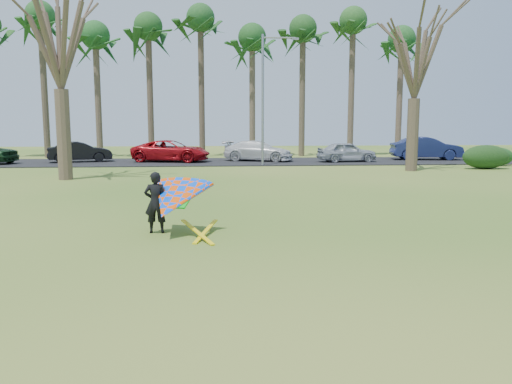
{
  "coord_description": "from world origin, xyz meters",
  "views": [
    {
      "loc": [
        -0.88,
        -9.08,
        2.63
      ],
      "look_at": [
        0.0,
        2.0,
        1.1
      ],
      "focal_mm": 35.0,
      "sensor_mm": 36.0,
      "label": 1
    }
  ],
  "objects": [
    {
      "name": "ground",
      "position": [
        0.0,
        0.0,
        0.0
      ],
      "size": [
        100.0,
        100.0,
        0.0
      ],
      "primitive_type": "plane",
      "color": "#1E5613",
      "rests_on": "ground"
    },
    {
      "name": "parking_strip",
      "position": [
        0.0,
        25.0,
        0.03
      ],
      "size": [
        46.0,
        7.0,
        0.06
      ],
      "primitive_type": "cube",
      "color": "black",
      "rests_on": "ground"
    },
    {
      "name": "palm_2",
      "position": [
        -14.0,
        31.0,
        10.52
      ],
      "size": [
        4.84,
        4.84,
        12.24
      ],
      "color": "#46392A",
      "rests_on": "ground"
    },
    {
      "name": "palm_3",
      "position": [
        -10.0,
        31.0,
        9.17
      ],
      "size": [
        4.84,
        4.84,
        10.84
      ],
      "color": "brown",
      "rests_on": "ground"
    },
    {
      "name": "palm_4",
      "position": [
        -6.0,
        31.0,
        9.85
      ],
      "size": [
        4.84,
        4.84,
        11.54
      ],
      "color": "#453829",
      "rests_on": "ground"
    },
    {
      "name": "palm_5",
      "position": [
        -2.0,
        31.0,
        10.52
      ],
      "size": [
        4.84,
        4.84,
        12.24
      ],
      "color": "#47382A",
      "rests_on": "ground"
    },
    {
      "name": "palm_6",
      "position": [
        2.0,
        31.0,
        9.17
      ],
      "size": [
        4.84,
        4.84,
        10.84
      ],
      "color": "brown",
      "rests_on": "ground"
    },
    {
      "name": "palm_7",
      "position": [
        6.0,
        31.0,
        9.85
      ],
      "size": [
        4.84,
        4.84,
        11.54
      ],
      "color": "#483B2B",
      "rests_on": "ground"
    },
    {
      "name": "palm_8",
      "position": [
        10.0,
        31.0,
        10.52
      ],
      "size": [
        4.84,
        4.84,
        12.24
      ],
      "color": "#47392B",
      "rests_on": "ground"
    },
    {
      "name": "palm_9",
      "position": [
        14.0,
        31.0,
        9.17
      ],
      "size": [
        4.84,
        4.84,
        10.84
      ],
      "color": "#4F3D2F",
      "rests_on": "ground"
    },
    {
      "name": "bare_tree_left",
      "position": [
        -8.0,
        15.0,
        6.92
      ],
      "size": [
        6.6,
        6.6,
        9.7
      ],
      "color": "brown",
      "rests_on": "ground"
    },
    {
      "name": "bare_tree_right",
      "position": [
        10.0,
        18.0,
        6.57
      ],
      "size": [
        6.27,
        6.27,
        9.21
      ],
      "color": "#47382A",
      "rests_on": "ground"
    },
    {
      "name": "streetlight",
      "position": [
        2.16,
        22.0,
        4.46
      ],
      "size": [
        2.28,
        0.18,
        8.0
      ],
      "color": "gray",
      "rests_on": "ground"
    },
    {
      "name": "hedge_near",
      "position": [
        14.75,
        18.75,
        0.7
      ],
      "size": [
        2.79,
        1.26,
        1.4
      ],
      "primitive_type": "ellipsoid",
      "color": "#153312",
      "rests_on": "ground"
    },
    {
      "name": "hedge_far",
      "position": [
        16.62,
        20.73,
        0.57
      ],
      "size": [
        2.06,
        0.97,
        1.14
      ],
      "primitive_type": "ellipsoid",
      "color": "#153A16",
      "rests_on": "ground"
    },
    {
      "name": "car_1",
      "position": [
        -10.04,
        25.32,
        0.74
      ],
      "size": [
        4.35,
        2.54,
        1.36
      ],
      "primitive_type": "imported",
      "rotation": [
        0.0,
        0.0,
        1.86
      ],
      "color": "black",
      "rests_on": "parking_strip"
    },
    {
      "name": "car_2",
      "position": [
        -3.94,
        25.08,
        0.78
      ],
      "size": [
        5.62,
        3.55,
        1.45
      ],
      "primitive_type": "imported",
      "rotation": [
        0.0,
        0.0,
        1.34
      ],
      "color": "#AC0D15",
      "rests_on": "parking_strip"
    },
    {
      "name": "car_3",
      "position": [
        2.0,
        25.34,
        0.75
      ],
      "size": [
        5.17,
        3.58,
        1.39
      ],
      "primitive_type": "imported",
      "rotation": [
        0.0,
        0.0,
        1.19
      ],
      "color": "silver",
      "rests_on": "parking_strip"
    },
    {
      "name": "car_4",
      "position": [
        7.91,
        24.1,
        0.73
      ],
      "size": [
        4.08,
        1.98,
        1.34
      ],
      "primitive_type": "imported",
      "rotation": [
        0.0,
        0.0,
        1.67
      ],
      "color": "#A8AEB6",
      "rests_on": "parking_strip"
    },
    {
      "name": "car_5",
      "position": [
        14.1,
        25.56,
        0.87
      ],
      "size": [
        5.09,
        2.33,
        1.62
      ],
      "primitive_type": "imported",
      "rotation": [
        0.0,
        0.0,
        1.44
      ],
      "color": "navy",
      "rests_on": "parking_strip"
    },
    {
      "name": "kite_flyer",
      "position": [
        -1.93,
        2.68,
        0.84
      ],
      "size": [
        2.13,
        2.39,
        2.02
      ],
      "color": "black",
      "rests_on": "ground"
    }
  ]
}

